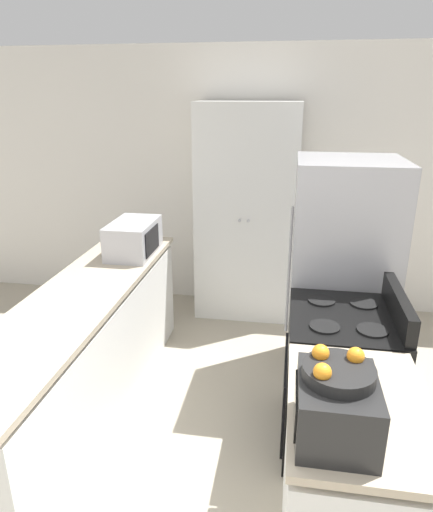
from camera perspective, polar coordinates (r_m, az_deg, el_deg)
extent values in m
cube|color=silver|center=(4.72, 3.18, 9.25)|extent=(7.00, 0.06, 2.60)
cube|color=silver|center=(3.35, -16.08, -12.26)|extent=(0.58, 2.56, 0.84)
cube|color=#B7A88E|center=(3.13, -16.90, -4.80)|extent=(0.60, 2.61, 0.04)
cube|color=silver|center=(2.43, 16.17, -26.58)|extent=(0.58, 0.87, 0.84)
cube|color=#B7A88E|center=(2.12, 17.43, -17.53)|extent=(0.60, 0.89, 0.04)
cube|color=silver|center=(4.47, 3.79, 5.29)|extent=(0.96, 0.50, 2.09)
sphere|color=#B2B2B7|center=(4.22, 2.89, 4.45)|extent=(0.03, 0.03, 0.03)
sphere|color=#B2B2B7|center=(4.22, 3.97, 4.40)|extent=(0.03, 0.03, 0.03)
cube|color=black|center=(3.04, 14.98, -14.89)|extent=(0.64, 0.72, 0.92)
cube|color=black|center=(3.08, 8.46, -16.41)|extent=(0.02, 0.63, 0.50)
cube|color=black|center=(2.83, 21.81, -5.88)|extent=(0.06, 0.68, 0.16)
cylinder|color=black|center=(2.64, 13.38, -8.58)|extent=(0.17, 0.17, 0.01)
cylinder|color=black|center=(2.95, 13.00, -5.44)|extent=(0.17, 0.17, 0.01)
cylinder|color=black|center=(2.67, 18.92, -8.77)|extent=(0.17, 0.17, 0.01)
cylinder|color=black|center=(2.98, 17.94, -5.66)|extent=(0.17, 0.17, 0.01)
cube|color=#A3A3A8|center=(3.54, 15.24, -2.35)|extent=(0.73, 0.75, 1.73)
cylinder|color=gray|center=(3.29, 9.05, -1.93)|extent=(0.02, 0.02, 0.95)
cube|color=#B2B2B7|center=(3.73, -10.34, 2.23)|extent=(0.33, 0.54, 0.27)
cube|color=black|center=(3.64, -8.05, 1.92)|extent=(0.01, 0.33, 0.19)
cube|color=black|center=(1.85, 14.75, -17.98)|extent=(0.29, 0.36, 0.24)
cube|color=black|center=(1.84, 9.86, -17.83)|extent=(0.01, 0.25, 0.14)
cylinder|color=black|center=(1.78, 15.02, -13.91)|extent=(0.27, 0.27, 0.05)
sphere|color=orange|center=(1.82, 17.01, -11.85)|extent=(0.07, 0.07, 0.07)
sphere|color=orange|center=(1.81, 12.89, -11.72)|extent=(0.07, 0.07, 0.07)
sphere|color=orange|center=(1.70, 13.10, -13.96)|extent=(0.07, 0.07, 0.07)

